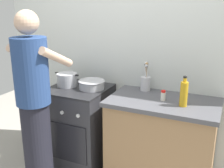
{
  "coord_description": "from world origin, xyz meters",
  "views": [
    {
      "loc": [
        1.08,
        -2.13,
        1.75
      ],
      "look_at": [
        0.05,
        0.12,
        1.0
      ],
      "focal_mm": 43.12,
      "sensor_mm": 36.0,
      "label": 1
    }
  ],
  "objects": [
    {
      "name": "oil_bottle",
      "position": [
        0.74,
        0.08,
        1.01
      ],
      "size": [
        0.07,
        0.07,
        0.27
      ],
      "color": "gold",
      "rests_on": "countertop"
    },
    {
      "name": "spice_bottle",
      "position": [
        0.55,
        0.14,
        0.95
      ],
      "size": [
        0.04,
        0.04,
        0.1
      ],
      "color": "silver",
      "rests_on": "countertop"
    },
    {
      "name": "countertop",
      "position": [
        0.55,
        0.15,
        0.45
      ],
      "size": [
        1.0,
        0.6,
        0.9
      ],
      "color": "#99724C",
      "rests_on": "ground"
    },
    {
      "name": "mixing_bowl",
      "position": [
        -0.21,
        0.18,
        0.95
      ],
      "size": [
        0.27,
        0.27,
        0.09
      ],
      "color": "#B7B7BC",
      "rests_on": "stove_range"
    },
    {
      "name": "person",
      "position": [
        -0.47,
        -0.4,
        0.86
      ],
      "size": [
        0.41,
        0.5,
        1.7
      ],
      "color": "black",
      "rests_on": "ground"
    },
    {
      "name": "stove_range",
      "position": [
        -0.35,
        0.15,
        0.45
      ],
      "size": [
        0.6,
        0.62,
        0.9
      ],
      "color": "#2D2D33",
      "rests_on": "ground"
    },
    {
      "name": "utensil_crock",
      "position": [
        0.31,
        0.36,
        1.0
      ],
      "size": [
        0.1,
        0.1,
        0.3
      ],
      "color": "silver",
      "rests_on": "countertop"
    },
    {
      "name": "pot",
      "position": [
        -0.49,
        0.16,
        0.97
      ],
      "size": [
        0.28,
        0.21,
        0.14
      ],
      "color": "#B2B2B7",
      "rests_on": "stove_range"
    },
    {
      "name": "back_wall",
      "position": [
        0.2,
        0.5,
        1.25
      ],
      "size": [
        3.2,
        0.1,
        2.5
      ],
      "color": "silver",
      "rests_on": "ground"
    }
  ]
}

